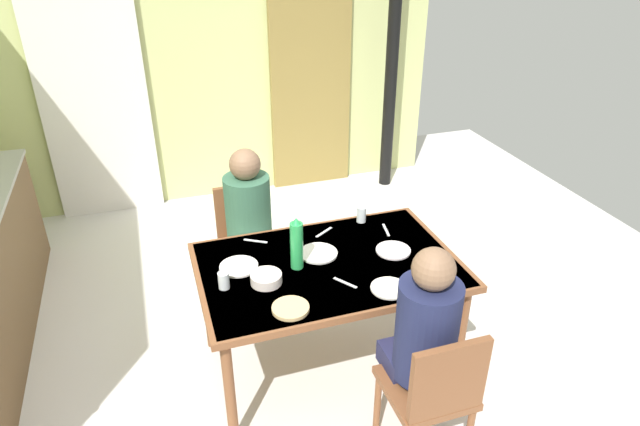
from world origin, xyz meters
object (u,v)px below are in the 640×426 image
object	(u,v)px
chair_far_diner	(247,240)
serving_bowl_center	(266,278)
chair_near_diner	(433,391)
person_far_diner	(249,213)
person_near_diner	(425,327)
water_bottle_green_near	(296,244)
dining_table	(328,274)

from	to	relation	value
chair_far_diner	serving_bowl_center	world-z (taller)	chair_far_diner
chair_near_diner	person_far_diner	distance (m)	1.64
person_near_diner	person_far_diner	xyz separation A→B (m)	(-0.56, 1.38, 0.00)
water_bottle_green_near	dining_table	bearing A→B (deg)	-9.61
chair_near_diner	chair_far_diner	bearing A→B (deg)	108.74
dining_table	chair_near_diner	distance (m)	0.88
dining_table	water_bottle_green_near	distance (m)	0.28
dining_table	serving_bowl_center	size ratio (longest dim) A/B	8.64
dining_table	serving_bowl_center	bearing A→B (deg)	-169.58
person_near_diner	serving_bowl_center	xyz separation A→B (m)	(-0.62, 0.62, 0.00)
water_bottle_green_near	serving_bowl_center	bearing A→B (deg)	-153.68
dining_table	person_near_diner	xyz separation A→B (m)	(0.25, -0.69, 0.10)
dining_table	serving_bowl_center	xyz separation A→B (m)	(-0.38, -0.07, 0.10)
dining_table	chair_far_diner	xyz separation A→B (m)	(-0.31, 0.83, -0.19)
dining_table	person_far_diner	bearing A→B (deg)	114.39
chair_near_diner	water_bottle_green_near	xyz separation A→B (m)	(-0.42, 0.86, 0.41)
chair_near_diner	water_bottle_green_near	size ratio (longest dim) A/B	2.77
person_far_diner	serving_bowl_center	bearing A→B (deg)	85.24
chair_near_diner	person_near_diner	xyz separation A→B (m)	(0.00, 0.14, 0.28)
dining_table	person_near_diner	size ratio (longest dim) A/B	1.91
dining_table	water_bottle_green_near	size ratio (longest dim) A/B	4.68
chair_far_diner	serving_bowl_center	distance (m)	0.94
serving_bowl_center	person_near_diner	bearing A→B (deg)	-44.86
chair_near_diner	person_near_diner	world-z (taller)	person_near_diner
person_far_diner	water_bottle_green_near	size ratio (longest dim) A/B	2.45
dining_table	person_near_diner	bearing A→B (deg)	-70.24
chair_far_diner	water_bottle_green_near	world-z (taller)	water_bottle_green_near
dining_table	chair_far_diner	distance (m)	0.90
chair_far_diner	serving_bowl_center	size ratio (longest dim) A/B	5.12
water_bottle_green_near	person_near_diner	bearing A→B (deg)	-59.51
person_far_diner	chair_far_diner	bearing A→B (deg)	-90.00
dining_table	water_bottle_green_near	xyz separation A→B (m)	(-0.18, 0.03, 0.22)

